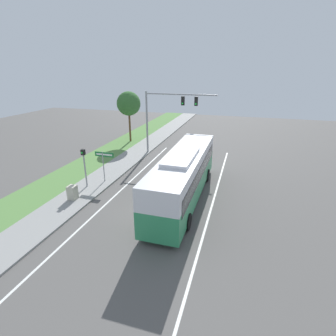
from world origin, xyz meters
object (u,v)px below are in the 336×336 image
(street_sign, at_px, (104,160))
(utility_cabinet, at_px, (72,192))
(bus, at_px, (184,174))
(signal_gantry, at_px, (167,110))
(pedestrian_signal, at_px, (84,162))

(street_sign, bearing_deg, utility_cabinet, -100.82)
(bus, height_order, street_sign, bus)
(signal_gantry, bearing_deg, pedestrian_signal, -109.86)
(signal_gantry, relative_size, pedestrian_signal, 2.36)
(street_sign, bearing_deg, pedestrian_signal, -124.16)
(bus, xyz_separation_m, utility_cabinet, (-7.59, -2.51, -1.36))
(pedestrian_signal, relative_size, utility_cabinet, 3.19)
(signal_gantry, xyz_separation_m, pedestrian_signal, (-3.65, -10.10, -2.71))
(signal_gantry, relative_size, utility_cabinet, 7.53)
(bus, relative_size, utility_cabinet, 12.05)
(pedestrian_signal, bearing_deg, signal_gantry, 70.14)
(signal_gantry, height_order, utility_cabinet, signal_gantry)
(signal_gantry, bearing_deg, street_sign, -107.32)
(bus, bearing_deg, pedestrian_signal, -177.40)
(signal_gantry, xyz_separation_m, utility_cabinet, (-3.40, -12.26, -4.26))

